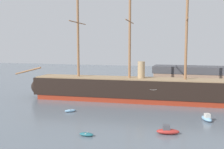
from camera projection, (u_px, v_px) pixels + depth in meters
tall_ship at (129, 89)px, 83.10m from camera, size 73.46×16.90×35.32m
dinghy_near_centre at (86, 134)px, 50.69m from camera, size 2.88×1.31×0.67m
motorboat_mid_right at (168, 131)px, 51.81m from camera, size 4.71×2.68×1.86m
dinghy_alongside_bow at (70, 111)px, 69.25m from camera, size 3.05×2.92×0.70m
motorboat_alongside_stern at (207, 118)px, 61.07m from camera, size 3.12×4.49×1.74m
dinghy_far_left at (57, 94)px, 93.94m from camera, size 2.29×1.99×0.51m
sailboat_distant_centre at (149, 93)px, 94.00m from camera, size 3.26×3.50×4.80m
seagull_in_flight at (153, 90)px, 52.66m from camera, size 1.31×0.50×0.14m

